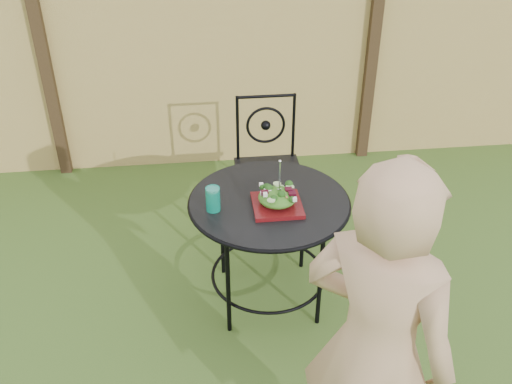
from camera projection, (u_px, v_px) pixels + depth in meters
ground at (240, 347)px, 3.25m from camera, size 60.00×60.00×0.00m
fence at (213, 56)px, 4.57m from camera, size 8.00×0.12×1.90m
patio_table at (269, 220)px, 3.29m from camera, size 0.92×0.92×0.72m
patio_chair at (268, 163)px, 4.02m from camera, size 0.46×0.46×0.95m
diner at (375, 352)px, 2.13m from camera, size 0.72×0.71×1.67m
salad_plate at (277, 205)px, 3.14m from camera, size 0.27×0.27×0.02m
salad at (277, 197)px, 3.12m from camera, size 0.21×0.21×0.08m
fork at (280, 177)px, 3.05m from camera, size 0.01×0.01×0.18m
drinking_glass at (213, 199)px, 3.09m from camera, size 0.08×0.08×0.14m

